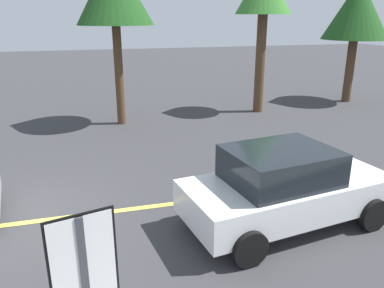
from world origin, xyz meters
TOP-DOWN VIEW (x-y plane):
  - ground_plane at (0.00, 0.00)m, footprint 80.00×80.00m
  - lane_marking_centre at (3.00, 0.00)m, footprint 28.00×0.16m
  - car_white_behind_van at (5.36, -1.37)m, footprint 4.25×2.43m
  - tree_right_verge at (13.71, 8.02)m, footprint 2.91×2.91m

SIDE VIEW (x-z plane):
  - ground_plane at x=0.00m, z-range 0.00..0.00m
  - lane_marking_centre at x=3.00m, z-range 0.00..0.01m
  - car_white_behind_van at x=5.36m, z-range 0.01..1.58m
  - tree_right_verge at x=13.71m, z-range 1.37..6.81m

